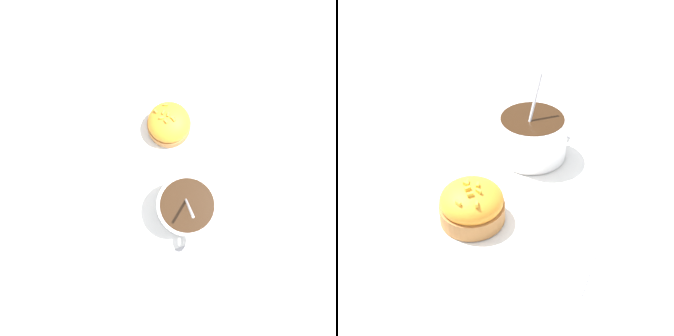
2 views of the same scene
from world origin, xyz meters
TOP-DOWN VIEW (x-y plane):
  - ground_plane at (0.00, 0.00)m, footprint 3.00×3.00m
  - paper_napkin at (0.00, 0.00)m, footprint 0.29×0.28m
  - coffee_cup at (-0.07, -0.01)m, footprint 0.12×0.10m
  - frosted_pastry at (0.08, -0.01)m, footprint 0.08×0.08m

SIDE VIEW (x-z plane):
  - ground_plane at x=0.00m, z-range 0.00..0.00m
  - paper_napkin at x=0.00m, z-range 0.00..0.00m
  - frosted_pastry at x=0.08m, z-range 0.00..0.05m
  - coffee_cup at x=-0.07m, z-range -0.02..0.09m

